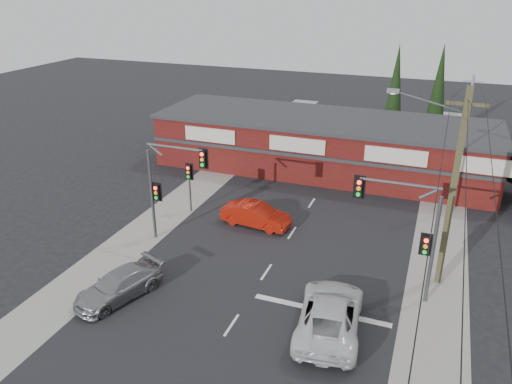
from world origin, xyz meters
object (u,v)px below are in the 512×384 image
(red_sedan, at_px, (256,215))
(shop_building, at_px, (323,143))
(white_suv, at_px, (330,314))
(silver_suv, at_px, (119,285))
(utility_pole, at_px, (451,184))

(red_sedan, relative_size, shop_building, 0.16)
(white_suv, distance_m, silver_suv, 10.15)
(white_suv, distance_m, utility_pole, 8.43)
(red_sedan, distance_m, shop_building, 11.58)
(red_sedan, distance_m, utility_pole, 12.05)
(shop_building, xyz_separation_m, utility_pole, (9.36, -14.00, 3.26))
(silver_suv, distance_m, shop_building, 21.50)
(red_sedan, bearing_deg, silver_suv, 165.30)
(white_suv, xyz_separation_m, shop_building, (-5.14, 19.66, 1.34))
(silver_suv, distance_m, utility_pole, 16.56)
(white_suv, height_order, shop_building, shop_building)
(white_suv, bearing_deg, silver_suv, 0.12)
(silver_suv, bearing_deg, shop_building, 95.95)
(silver_suv, height_order, shop_building, shop_building)
(silver_suv, bearing_deg, white_suv, 26.11)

